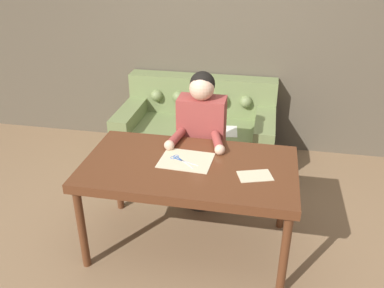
{
  "coord_description": "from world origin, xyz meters",
  "views": [
    {
      "loc": [
        0.5,
        -2.51,
        2.22
      ],
      "look_at": [
        -0.01,
        0.12,
        0.85
      ],
      "focal_mm": 38.0,
      "sensor_mm": 36.0,
      "label": 1
    }
  ],
  "objects_px": {
    "couch": "(197,134)",
    "scissors": "(180,160)",
    "person": "(201,142)",
    "dining_table": "(189,173)"
  },
  "relations": [
    {
      "from": "person",
      "to": "dining_table",
      "type": "bearing_deg",
      "value": -89.2
    },
    {
      "from": "dining_table",
      "to": "couch",
      "type": "height_order",
      "value": "couch"
    },
    {
      "from": "couch",
      "to": "scissors",
      "type": "distance_m",
      "value": 1.44
    },
    {
      "from": "dining_table",
      "to": "person",
      "type": "relative_size",
      "value": 1.23
    },
    {
      "from": "person",
      "to": "scissors",
      "type": "distance_m",
      "value": 0.53
    },
    {
      "from": "dining_table",
      "to": "scissors",
      "type": "xyz_separation_m",
      "value": [
        -0.08,
        0.05,
        0.07
      ]
    },
    {
      "from": "person",
      "to": "scissors",
      "type": "bearing_deg",
      "value": -97.95
    },
    {
      "from": "dining_table",
      "to": "person",
      "type": "distance_m",
      "value": 0.57
    },
    {
      "from": "person",
      "to": "couch",
      "type": "bearing_deg",
      "value": 102.44
    },
    {
      "from": "couch",
      "to": "scissors",
      "type": "xyz_separation_m",
      "value": [
        0.11,
        -1.36,
        0.44
      ]
    }
  ]
}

